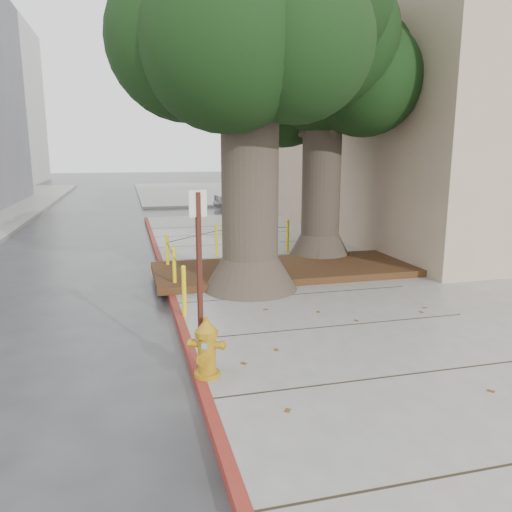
{
  "coord_description": "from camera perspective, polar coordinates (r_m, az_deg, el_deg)",
  "views": [
    {
      "loc": [
        -2.83,
        -7.49,
        3.08
      ],
      "look_at": [
        -0.45,
        1.62,
        1.1
      ],
      "focal_mm": 35.0,
      "sensor_mm": 36.0,
      "label": 1
    }
  ],
  "objects": [
    {
      "name": "car_silver",
      "position": [
        27.18,
        -1.34,
        6.56
      ],
      "size": [
        3.31,
        1.38,
        1.12
      ],
      "primitive_type": "imported",
      "rotation": [
        0.0,
        0.0,
        1.59
      ],
      "color": "#A5A5AA",
      "rests_on": "ground"
    },
    {
      "name": "building_side_white",
      "position": [
        38.45,
        15.17,
        13.6
      ],
      "size": [
        10.0,
        10.0,
        9.0
      ],
      "primitive_type": "cube",
      "color": "silver",
      "rests_on": "ground"
    },
    {
      "name": "tree_near",
      "position": [
        10.95,
        0.92,
        24.04
      ],
      "size": [
        4.5,
        3.8,
        7.68
      ],
      "color": "#4C3F33",
      "rests_on": "sidewalk_main"
    },
    {
      "name": "car_red",
      "position": [
        30.53,
        13.75,
        6.91
      ],
      "size": [
        3.79,
        1.53,
        1.23
      ],
      "primitive_type": "imported",
      "rotation": [
        0.0,
        0.0,
        1.51
      ],
      "color": "maroon",
      "rests_on": "ground"
    },
    {
      "name": "bollard_ring",
      "position": [
        12.27,
        -5.12,
        0.47
      ],
      "size": [
        3.79,
        5.39,
        0.95
      ],
      "color": "yellow",
      "rests_on": "sidewalk_main"
    },
    {
      "name": "sidewalk_far",
      "position": [
        38.64,
        -1.36,
        7.41
      ],
      "size": [
        16.0,
        20.0,
        0.15
      ],
      "primitive_type": "cube",
      "color": "slate",
      "rests_on": "ground"
    },
    {
      "name": "building_corner",
      "position": [
        20.59,
        25.07,
        16.16
      ],
      "size": [
        12.0,
        13.0,
        10.0
      ],
      "primitive_type": "cube",
      "color": "tan",
      "rests_on": "ground"
    },
    {
      "name": "signpost",
      "position": [
        6.53,
        -6.48,
        -1.86
      ],
      "size": [
        0.24,
        0.08,
        2.45
      ],
      "rotation": [
        0.0,
        0.0,
        0.26
      ],
      "color": "#471911",
      "rests_on": "sidewalk_main"
    },
    {
      "name": "curb_red",
      "position": [
        10.47,
        -9.49,
        -4.97
      ],
      "size": [
        0.14,
        26.0,
        0.16
      ],
      "primitive_type": "cube",
      "color": "maroon",
      "rests_on": "ground"
    },
    {
      "name": "building_side_grey",
      "position": [
        46.74,
        18.15,
        14.89
      ],
      "size": [
        12.0,
        14.0,
        12.0
      ],
      "primitive_type": "cube",
      "color": "slate",
      "rests_on": "ground"
    },
    {
      "name": "ground",
      "position": [
        8.58,
        5.73,
        -9.22
      ],
      "size": [
        140.0,
        140.0,
        0.0
      ],
      "primitive_type": "plane",
      "color": "#28282B",
      "rests_on": "ground"
    },
    {
      "name": "tree_far",
      "position": [
        14.07,
        8.93,
        19.67
      ],
      "size": [
        4.5,
        3.8,
        7.17
      ],
      "color": "#4C3F33",
      "rests_on": "sidewalk_main"
    },
    {
      "name": "sidewalk_main",
      "position": [
        13.67,
        26.16,
        -2.06
      ],
      "size": [
        16.0,
        26.0,
        0.15
      ],
      "primitive_type": "cube",
      "color": "slate",
      "rests_on": "ground"
    },
    {
      "name": "fire_hydrant",
      "position": [
        6.69,
        -5.67,
        -10.41
      ],
      "size": [
        0.45,
        0.45,
        0.82
      ],
      "rotation": [
        0.0,
        0.0,
        -0.42
      ],
      "color": "#AF7C11",
      "rests_on": "sidewalk_main"
    },
    {
      "name": "planter_bed",
      "position": [
        12.32,
        3.42,
        -1.52
      ],
      "size": [
        6.4,
        2.6,
        0.16
      ],
      "primitive_type": "cube",
      "color": "black",
      "rests_on": "sidewalk_main"
    }
  ]
}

